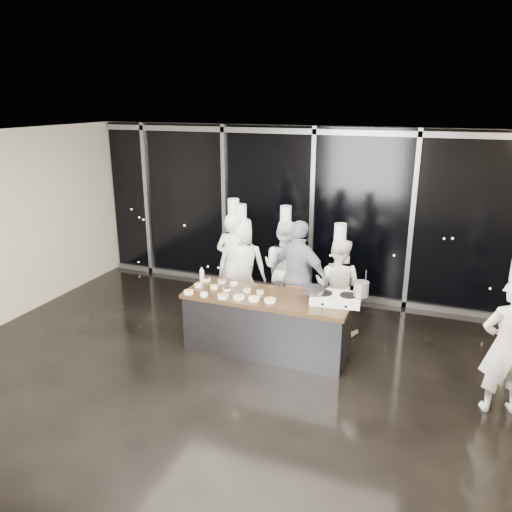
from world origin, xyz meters
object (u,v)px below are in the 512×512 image
Objects in this scene: frying_pan at (313,290)px; chef_side at (507,345)px; demo_counter at (267,323)px; chef_far_left at (234,264)px; stock_pot at (361,289)px; guest at (299,277)px; chef_left at (242,266)px; chef_right at (338,285)px; stove at (336,298)px; chef_center at (285,268)px.

frying_pan is 2.54m from chef_side.
chef_far_left is (-0.98, 1.06, 0.49)m from demo_counter.
stock_pot reaches higher than demo_counter.
frying_pan is 0.33× the size of guest.
chef_left is (-0.87, 1.13, 0.43)m from demo_counter.
chef_right is at bearing -176.82° from chef_far_left.
chef_far_left reaches higher than chef_side.
guest is 0.95× the size of chef_side.
chef_center is at bearing 126.23° from stove.
stock_pot is at bearing 162.38° from chef_far_left.
chef_side reaches higher than guest.
stove is 0.38× the size of chef_side.
chef_center is at bearing -12.68° from chef_right.
chef_right is (1.00, -0.35, -0.07)m from chef_center.
frying_pan reaches higher than demo_counter.
chef_far_left is at bearing 148.08° from stove.
chef_center is at bearing -154.13° from chef_far_left.
guest reaches higher than demo_counter.
chef_far_left is (-1.98, 0.96, -0.02)m from stove.
demo_counter is at bearing 93.82° from guest.
stove is 0.38× the size of chef_center.
chef_side is at bearing -16.33° from stock_pot.
frying_pan is 1.58m from chef_center.
chef_far_left reaches higher than chef_right.
frying_pan is 1.90m from chef_left.
guest is (0.39, -0.48, 0.05)m from chef_center.
chef_right reaches higher than stove.
stock_pot is 2.50m from chef_far_left.
stove is 2.20m from chef_far_left.
chef_center is 1.01× the size of chef_side.
chef_left is at bearing 3.20° from chef_right.
demo_counter is 1.13m from stove.
guest is at bearing -42.55° from chef_side.
chef_side is (2.17, -0.50, -0.09)m from stove.
frying_pan is at bearing 4.87° from demo_counter.
chef_left is 1.13m from guest.
demo_counter is 3.22m from chef_side.
chef_right is at bearing 74.79° from frying_pan.
guest is at bearing 145.60° from stock_pot.
stock_pot is at bearing -0.23° from stove.
stove is 0.40× the size of guest.
guest is at bearing 18.87° from chef_right.
stove is 2.22m from chef_side.
chef_center is (-1.17, 1.28, -0.09)m from stove.
frying_pan is (0.68, 0.06, 0.62)m from demo_counter.
chef_center reaches higher than stock_pot.
chef_far_left is 1.07× the size of chef_side.
chef_center is at bearing -32.97° from guest.
chef_far_left is at bearing 158.29° from stock_pot.
frying_pan is (-0.32, -0.04, 0.10)m from stove.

